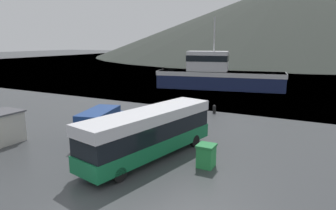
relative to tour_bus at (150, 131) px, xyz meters
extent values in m
plane|color=#475B6B|center=(0.66, 135.27, -1.87)|extent=(240.00, 240.00, 0.00)
cone|color=#2D332D|center=(-11.52, 161.03, 17.00)|extent=(199.47, 199.47, 37.74)
cube|color=#146B3D|center=(0.00, -0.01, -0.91)|extent=(4.74, 11.18, 1.01)
cube|color=black|center=(0.00, -0.01, 0.16)|extent=(4.65, 10.96, 1.15)
cube|color=silver|center=(0.00, -0.01, 1.10)|extent=(4.74, 11.18, 0.72)
cube|color=black|center=(1.13, 5.33, -0.04)|extent=(2.20, 0.52, 1.55)
cylinder|color=black|center=(-0.31, 3.95, -1.42)|extent=(0.48, 0.94, 0.90)
cylinder|color=black|center=(1.88, 3.48, -1.42)|extent=(0.48, 0.94, 0.90)
cylinder|color=black|center=(-1.89, -3.51, -1.42)|extent=(0.48, 0.94, 0.90)
cylinder|color=black|center=(0.31, -3.98, -1.42)|extent=(0.48, 0.94, 0.90)
cube|color=navy|center=(-5.50, 1.31, -0.45)|extent=(3.02, 4.80, 2.14)
cube|color=navy|center=(-6.30, 4.39, -0.93)|extent=(2.39, 2.34, 1.18)
cube|color=black|center=(-6.06, 3.49, 0.03)|extent=(1.64, 0.48, 0.75)
cylinder|color=black|center=(-7.08, 3.92, -1.52)|extent=(0.39, 0.73, 0.70)
cylinder|color=black|center=(-5.38, 4.36, -1.52)|extent=(0.39, 0.73, 0.70)
cylinder|color=black|center=(-6.09, 0.11, -1.52)|extent=(0.39, 0.73, 0.70)
cylinder|color=black|center=(-4.40, 0.55, -1.52)|extent=(0.39, 0.73, 0.70)
cube|color=#19234C|center=(-5.05, 31.33, -0.40)|extent=(21.09, 8.19, 2.92)
cube|color=silver|center=(-5.05, 31.33, 0.69)|extent=(21.30, 8.27, 0.73)
cube|color=silver|center=(-7.08, 30.92, 2.71)|extent=(7.06, 4.20, 3.30)
cube|color=black|center=(-7.08, 30.92, 3.20)|extent=(7.21, 4.31, 0.99)
cylinder|color=#B2B2B7|center=(-6.10, 31.12, 7.08)|extent=(0.20, 0.20, 5.45)
cube|color=green|center=(3.98, 0.27, -1.19)|extent=(1.00, 1.03, 1.34)
cube|color=#227D3C|center=(3.98, 0.27, -0.45)|extent=(1.10, 1.14, 0.15)
cube|color=beige|center=(-11.93, -2.65, -0.67)|extent=(2.29, 2.59, 2.38)
cube|color=#4C4C51|center=(-11.93, -2.65, 0.58)|extent=(2.52, 2.85, 0.12)
cylinder|color=black|center=(-0.24, 14.46, -1.55)|extent=(0.34, 0.34, 0.63)
sphere|color=black|center=(-0.24, 14.46, -1.13)|extent=(0.39, 0.39, 0.39)
camera|label=1|loc=(9.99, -16.74, 6.01)|focal=32.00mm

